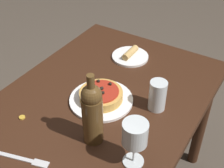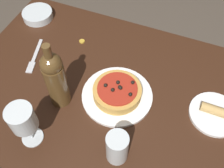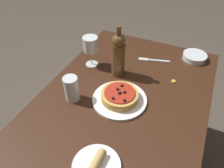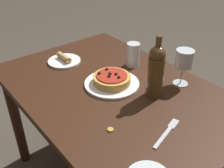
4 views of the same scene
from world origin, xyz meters
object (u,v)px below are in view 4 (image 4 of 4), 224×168
at_px(side_plate, 64,60).
at_px(bottle_cap, 110,130).
at_px(wine_bottle, 156,71).
at_px(wine_glass, 184,60).
at_px(dining_table, 113,104).
at_px(water_cup, 133,55).
at_px(fork, 168,131).
at_px(dinner_plate, 112,84).
at_px(pizza, 112,79).

height_order(side_plate, bottle_cap, side_plate).
distance_m(wine_bottle, bottle_cap, 0.33).
relative_size(wine_glass, wine_bottle, 0.62).
height_order(wine_glass, wine_bottle, wine_bottle).
relative_size(dining_table, side_plate, 6.49).
bearing_deg(water_cup, side_plate, -134.81).
relative_size(water_cup, bottle_cap, 5.36).
xyz_separation_m(wine_bottle, fork, (0.20, -0.14, -0.13)).
bearing_deg(fork, dining_table, 68.98).
relative_size(dinner_plate, bottle_cap, 11.00).
bearing_deg(side_plate, bottle_cap, -14.05).
bearing_deg(wine_glass, dinner_plate, -127.76).
height_order(dinner_plate, pizza, pizza).
bearing_deg(fork, bottle_cap, 123.09).
distance_m(dining_table, fork, 0.38).
bearing_deg(wine_glass, water_cup, -170.03).
bearing_deg(dining_table, side_plate, -172.84).
distance_m(wine_bottle, fork, 0.27).
relative_size(water_cup, side_plate, 0.71).
bearing_deg(dinner_plate, dining_table, -23.07).
bearing_deg(pizza, dinner_plate, 32.25).
xyz_separation_m(dining_table, wine_glass, (0.18, 0.27, 0.23)).
bearing_deg(fork, wine_glass, 15.67).
xyz_separation_m(dining_table, pizza, (-0.02, 0.01, 0.13)).
height_order(wine_bottle, fork, wine_bottle).
distance_m(dining_table, wine_bottle, 0.30).
bearing_deg(pizza, wine_glass, 52.24).
height_order(wine_bottle, side_plate, wine_bottle).
bearing_deg(wine_bottle, dinner_plate, -154.30).
distance_m(dining_table, wine_glass, 0.40).
xyz_separation_m(pizza, fork, (0.39, -0.05, -0.03)).
distance_m(side_plate, bottle_cap, 0.62).
height_order(dinner_plate, bottle_cap, dinner_plate).
distance_m(dinner_plate, fork, 0.39).
distance_m(fork, side_plate, 0.74).
height_order(dining_table, bottle_cap, bottle_cap).
xyz_separation_m(dinner_plate, water_cup, (-0.08, 0.21, 0.06)).
bearing_deg(wine_bottle, wine_glass, 84.96).
distance_m(pizza, wine_bottle, 0.23).
bearing_deg(wine_bottle, dining_table, -148.27).
relative_size(dining_table, pizza, 6.56).
bearing_deg(wine_bottle, pizza, -154.29).
relative_size(dinner_plate, side_plate, 1.46).
bearing_deg(dining_table, fork, -5.56).
bearing_deg(dining_table, dinner_plate, 156.93).
relative_size(dining_table, wine_glass, 6.59).
bearing_deg(pizza, wine_bottle, 25.71).
xyz_separation_m(dining_table, side_plate, (-0.38, -0.05, 0.11)).
bearing_deg(wine_bottle, side_plate, -164.62).
xyz_separation_m(dining_table, bottle_cap, (0.22, -0.20, 0.10)).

